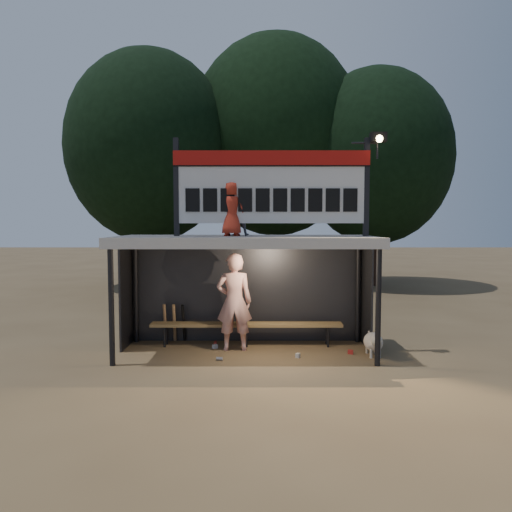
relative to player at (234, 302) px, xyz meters
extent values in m
plane|color=brown|center=(0.24, -0.20, -0.99)|extent=(80.00, 80.00, 0.00)
imported|color=white|center=(0.00, 0.00, 0.00)|extent=(0.74, 0.50, 1.97)
imported|color=slate|center=(0.07, -0.03, 1.81)|extent=(0.49, 0.39, 0.96)
imported|color=#B62E1C|center=(-0.03, -0.19, 1.86)|extent=(0.59, 0.46, 1.06)
cube|color=#404042|center=(0.24, -0.20, 1.27)|extent=(5.00, 2.00, 0.12)
cube|color=silver|center=(0.24, -1.22, 1.23)|extent=(5.10, 0.06, 0.20)
cylinder|color=black|center=(-2.16, -1.10, 0.11)|extent=(0.10, 0.10, 2.20)
cylinder|color=black|center=(2.64, -1.10, 0.11)|extent=(0.10, 0.10, 2.20)
cylinder|color=black|center=(-2.16, 0.70, 0.11)|extent=(0.10, 0.10, 2.20)
cylinder|color=black|center=(2.64, 0.70, 0.11)|extent=(0.10, 0.10, 2.20)
cube|color=black|center=(0.24, 0.80, 0.11)|extent=(5.00, 0.04, 2.20)
cube|color=black|center=(-2.26, 0.30, 0.11)|extent=(0.04, 1.00, 2.20)
cube|color=black|center=(2.74, 0.30, 0.11)|extent=(0.04, 1.00, 2.20)
cylinder|color=black|center=(0.24, 0.80, 1.16)|extent=(5.00, 0.06, 0.06)
cube|color=black|center=(-1.11, -0.20, 2.28)|extent=(0.10, 0.10, 1.90)
cube|color=black|center=(2.59, -0.20, 2.28)|extent=(0.10, 0.10, 1.90)
cube|color=silver|center=(0.74, -0.20, 2.28)|extent=(3.80, 0.08, 1.40)
cube|color=#AB110C|center=(0.74, -0.25, 2.84)|extent=(3.80, 0.04, 0.28)
cube|color=black|center=(0.74, -0.25, 2.69)|extent=(3.80, 0.02, 0.03)
cube|color=black|center=(-0.79, -0.25, 2.03)|extent=(0.27, 0.03, 0.45)
cube|color=black|center=(-0.45, -0.25, 2.03)|extent=(0.27, 0.03, 0.45)
cube|color=black|center=(-0.11, -0.25, 2.03)|extent=(0.27, 0.03, 0.45)
cube|color=black|center=(0.23, -0.25, 2.03)|extent=(0.27, 0.03, 0.45)
cube|color=black|center=(0.57, -0.25, 2.03)|extent=(0.27, 0.03, 0.45)
cube|color=black|center=(0.91, -0.25, 2.03)|extent=(0.27, 0.03, 0.45)
cube|color=black|center=(1.25, -0.25, 2.03)|extent=(0.27, 0.03, 0.45)
cube|color=black|center=(1.59, -0.25, 2.03)|extent=(0.27, 0.03, 0.45)
cube|color=black|center=(1.93, -0.25, 2.03)|extent=(0.27, 0.03, 0.45)
cube|color=black|center=(2.27, -0.25, 2.03)|extent=(0.27, 0.03, 0.45)
cylinder|color=black|center=(2.54, -0.20, 3.13)|extent=(0.50, 0.04, 0.04)
cylinder|color=black|center=(2.79, -0.20, 2.98)|extent=(0.04, 0.04, 0.30)
cube|color=black|center=(2.79, -0.25, 3.23)|extent=(0.30, 0.22, 0.18)
sphere|color=#FFD88C|center=(2.79, -0.34, 3.19)|extent=(0.14, 0.14, 0.14)
cube|color=olive|center=(0.24, 0.35, -0.54)|extent=(4.00, 0.35, 0.06)
cylinder|color=black|center=(-1.46, 0.23, -0.76)|extent=(0.05, 0.05, 0.45)
cylinder|color=black|center=(-1.46, 0.47, -0.76)|extent=(0.05, 0.05, 0.45)
cylinder|color=black|center=(0.24, 0.23, -0.76)|extent=(0.05, 0.05, 0.45)
cylinder|color=black|center=(0.24, 0.47, -0.76)|extent=(0.05, 0.05, 0.45)
cylinder|color=black|center=(1.94, 0.23, -0.76)|extent=(0.05, 0.05, 0.45)
cylinder|color=black|center=(1.94, 0.47, -0.76)|extent=(0.05, 0.05, 0.45)
cylinder|color=black|center=(-3.76, 9.80, 0.88)|extent=(0.50, 0.50, 3.74)
ellipsoid|color=black|center=(-3.76, 9.80, 4.54)|extent=(6.46, 6.46, 7.48)
cylinder|color=#311D15|center=(1.24, 11.30, 1.10)|extent=(0.50, 0.50, 4.18)
ellipsoid|color=black|center=(1.24, 11.30, 5.19)|extent=(7.22, 7.22, 8.36)
cylinder|color=black|center=(5.24, 10.30, 0.77)|extent=(0.50, 0.50, 3.52)
ellipsoid|color=black|center=(5.24, 10.30, 4.21)|extent=(6.08, 6.08, 7.04)
ellipsoid|color=beige|center=(2.72, -0.42, -0.72)|extent=(0.36, 0.58, 0.36)
sphere|color=beige|center=(2.72, -0.70, -0.63)|extent=(0.22, 0.22, 0.22)
cone|color=beige|center=(2.72, -0.80, -0.65)|extent=(0.10, 0.10, 0.10)
cone|color=beige|center=(2.67, -0.72, -0.53)|extent=(0.06, 0.06, 0.07)
cone|color=beige|center=(2.77, -0.72, -0.53)|extent=(0.06, 0.06, 0.07)
cylinder|color=silver|center=(2.64, -0.60, -0.90)|extent=(0.05, 0.05, 0.18)
cylinder|color=beige|center=(2.80, -0.60, -0.90)|extent=(0.05, 0.05, 0.18)
cylinder|color=beige|center=(2.64, -0.24, -0.90)|extent=(0.05, 0.05, 0.18)
cylinder|color=beige|center=(2.80, -0.24, -0.90)|extent=(0.05, 0.05, 0.18)
cylinder|color=beige|center=(2.72, -0.12, -0.65)|extent=(0.04, 0.16, 0.14)
cylinder|color=#9F724A|center=(-1.52, 0.62, -0.56)|extent=(0.07, 0.27, 0.84)
cylinder|color=#A77B4E|center=(-1.32, 0.62, -0.56)|extent=(0.08, 0.30, 0.83)
cylinder|color=black|center=(-1.12, 0.62, -0.56)|extent=(0.07, 0.33, 0.83)
cube|color=#AC221D|center=(2.30, -0.30, -0.95)|extent=(0.12, 0.10, 0.08)
cylinder|color=#AFAFB4|center=(-0.24, -0.77, -0.95)|extent=(0.13, 0.09, 0.07)
cube|color=beige|center=(1.24, -0.56, -0.95)|extent=(0.10, 0.12, 0.08)
cylinder|color=#B22B1E|center=(-0.42, 0.45, -0.95)|extent=(0.07, 0.12, 0.07)
cube|color=#BBBBC0|center=(-0.40, 0.12, -0.95)|extent=(0.12, 0.12, 0.08)
camera|label=1|loc=(0.46, -9.96, 1.62)|focal=35.00mm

